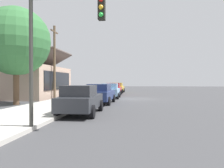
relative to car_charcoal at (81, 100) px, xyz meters
name	(u,v)px	position (x,y,z in m)	size (l,w,h in m)	color
ground_plane	(135,99)	(11.11, -2.80, -0.81)	(120.00, 120.00, 0.00)	#424244
sidewalk_curb	(82,98)	(11.11, 2.80, -0.73)	(60.00, 4.20, 0.16)	beige
car_charcoal	(81,100)	(0.00, 0.00, 0.00)	(4.54, 2.00, 1.59)	#2D3035
car_navy	(100,94)	(5.89, -0.07, 0.00)	(4.62, 2.08, 1.59)	navy
car_skyblue	(110,91)	(11.67, -0.16, 0.00)	(4.33, 2.07, 1.59)	#8CB7E0
car_cherry	(114,89)	(17.73, 0.08, 0.00)	(4.34, 2.09, 1.59)	red
car_mustard	(118,88)	(23.39, 0.06, 0.00)	(4.54, 2.03, 1.59)	gold
storefront_building	(28,81)	(11.91, 9.18, 1.05)	(10.05, 7.29, 5.41)	tan
shade_tree	(16,41)	(4.19, 6.16, 4.03)	(5.19, 5.19, 7.46)	brown
traffic_light_main	(59,34)	(-4.12, -0.26, 2.68)	(0.37, 2.79, 5.20)	#383833
utility_pole_wooden	(54,61)	(10.11, 5.40, 3.11)	(1.80, 0.24, 7.50)	brown
fire_hydrant_red	(105,91)	(18.25, 1.40, -0.32)	(0.22, 0.22, 0.71)	red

